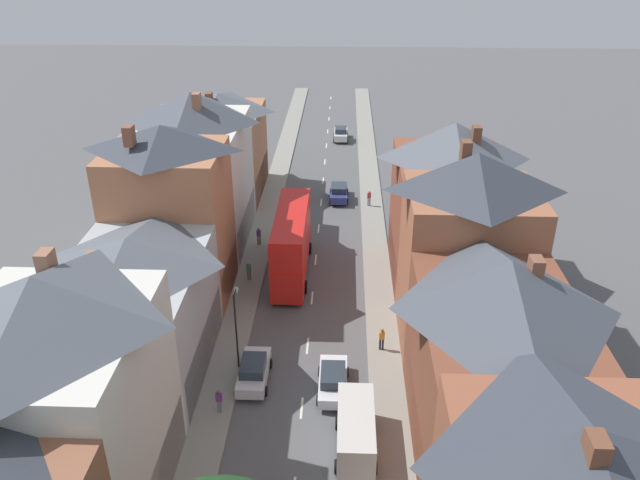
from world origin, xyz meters
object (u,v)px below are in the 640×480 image
Objects in this scene: pedestrian_near_right at (219,400)px; pedestrian_mid_left at (382,338)px; pedestrian_mid_right at (249,270)px; double_decker_bus_lead at (292,242)px; car_near_blue at (339,192)px; pedestrian_far_right at (369,197)px; car_parked_right_a at (341,134)px; delivery_van at (356,431)px; car_near_silver at (254,371)px; street_lamp at (236,325)px; pedestrian_far_left at (259,235)px; car_parked_left_a at (333,380)px.

pedestrian_mid_left is (9.61, 6.32, 0.00)m from pedestrian_near_right.
pedestrian_near_right is 14.96m from pedestrian_mid_right.
car_near_blue is (3.61, 15.05, -1.99)m from double_decker_bus_lead.
pedestrian_near_right and pedestrian_far_right have the same top height.
car_parked_right_a is at bearing 90.00° from car_near_blue.
pedestrian_mid_right is (-0.42, 14.95, 0.00)m from pedestrian_near_right.
pedestrian_mid_left is (1.82, 8.74, -0.30)m from delivery_van.
pedestrian_mid_right is (-2.01, 12.01, 0.22)m from car_near_silver.
double_decker_bus_lead is at bearing 24.32° from pedestrian_mid_right.
delivery_van is 3.23× the size of pedestrian_mid_left.
pedestrian_far_right is (9.92, 14.83, 0.00)m from pedestrian_mid_right.
pedestrian_far_right is 0.29× the size of street_lamp.
pedestrian_near_right is 0.29× the size of street_lamp.
pedestrian_mid_right is at bearing 139.27° from pedestrian_mid_left.
car_near_blue is 12.54m from pedestrian_far_left.
car_parked_right_a is (0.00, 48.78, 0.05)m from car_parked_left_a.
pedestrian_near_right is at bearing -160.62° from car_parked_left_a.
car_near_silver is 4.94m from car_parked_left_a.
car_parked_left_a is 14.43m from pedestrian_mid_right.
pedestrian_near_right reaches higher than car_near_silver.
pedestrian_near_right is 1.00× the size of pedestrian_far_left.
car_near_silver is 2.63× the size of pedestrian_near_right.
pedestrian_near_right is at bearing -101.64° from car_near_blue.
car_parked_left_a is at bearing 105.44° from delivery_van.
delivery_van is 3.23× the size of pedestrian_near_right.
double_decker_bus_lead is 6.71× the size of pedestrian_mid_left.
delivery_van is at bearing -17.29° from pedestrian_near_right.
car_parked_right_a is at bearing 84.05° from double_decker_bus_lead.
double_decker_bus_lead is at bearing 104.58° from delivery_van.
car_near_silver is 2.63× the size of pedestrian_mid_right.
pedestrian_mid_left is (3.12, 4.04, 0.23)m from car_parked_left_a.
pedestrian_mid_left is 1.00× the size of pedestrian_far_right.
pedestrian_mid_right is at bearing -100.83° from car_parked_right_a.
pedestrian_mid_left is at bearing -89.73° from pedestrian_far_right.
pedestrian_far_right reaches higher than car_near_blue.
car_near_blue is at bearing 56.68° from pedestrian_far_left.
pedestrian_mid_left is at bearing -56.39° from double_decker_bus_lead.
double_decker_bus_lead reaches higher than pedestrian_far_right.
car_parked_right_a is 51.47m from pedestrian_near_right.
car_near_blue is 1.00× the size of car_near_silver.
delivery_van is at bearing -42.41° from street_lamp.
double_decker_bus_lead reaches higher than pedestrian_far_left.
street_lamp is (0.86, -10.66, 2.21)m from pedestrian_mid_right.
car_parked_right_a is (3.61, 34.62, -1.97)m from double_decker_bus_lead.
car_near_blue is 2.62× the size of pedestrian_far_right.
pedestrian_far_right is at bearing -81.95° from car_parked_right_a.
pedestrian_mid_right is (-6.91, -36.11, 0.18)m from car_parked_right_a.
car_near_blue is 2.62× the size of pedestrian_far_left.
pedestrian_far_left is (-1.99, 18.08, 0.22)m from car_near_silver.
double_decker_bus_lead is at bearing 84.54° from car_near_silver.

